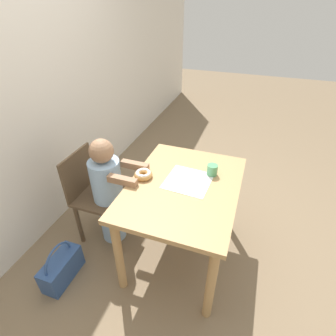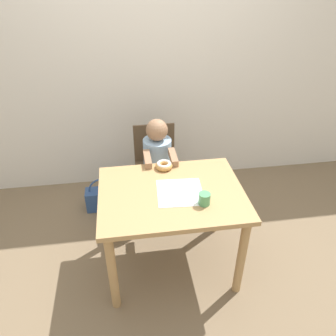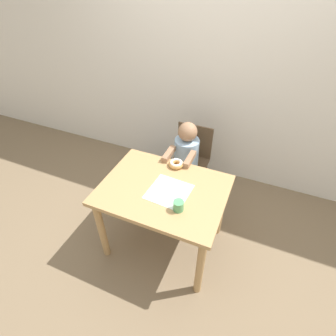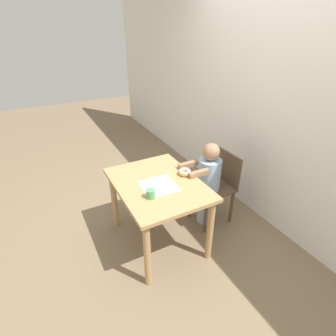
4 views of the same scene
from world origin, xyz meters
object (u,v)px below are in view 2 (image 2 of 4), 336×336
Objects in this scene: chair at (156,169)px; cup at (204,199)px; handbag at (104,198)px; donut at (164,165)px; child_figure at (158,170)px.

chair is 9.90× the size of cup.
handbag is at bearing 127.65° from cup.
donut is 0.50m from cup.
child_figure is (-0.00, -0.11, 0.06)m from chair.
chair reaches higher than donut.
handbag is at bearing 162.18° from child_figure.
chair is 0.52m from donut.
handbag is 4.18× the size of cup.
chair is 0.13m from child_figure.
child_figure is 2.84× the size of handbag.
handbag is at bearing 174.73° from chair.
cup is (0.20, -0.45, 0.01)m from donut.
donut is at bearing -88.12° from chair.
cup is (0.71, -0.92, 0.63)m from handbag.
child_figure reaches higher than cup.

